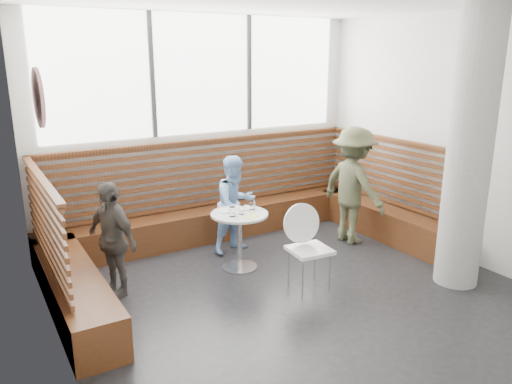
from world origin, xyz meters
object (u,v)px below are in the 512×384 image
concrete_column (469,151)px  adult_man (353,185)px  child_left (112,239)px  cafe_chair (306,240)px  child_back (235,204)px  cafe_table (240,229)px

concrete_column → adult_man: size_ratio=1.90×
concrete_column → child_left: concrete_column is taller
cafe_chair → child_left: child_left is taller
child_back → child_left: size_ratio=1.02×
concrete_column → cafe_chair: (-1.64, 0.82, -1.02)m
child_back → child_left: (-1.81, -0.45, -0.01)m
cafe_table → cafe_chair: cafe_chair is taller
cafe_table → child_back: child_back is taller
cafe_table → child_left: 1.58m
adult_man → concrete_column: bearing=-179.2°
cafe_chair → child_left: size_ratio=0.74×
child_back → concrete_column: bearing=-62.2°
cafe_chair → child_back: bearing=101.6°
concrete_column → cafe_chair: size_ratio=3.26×
adult_man → child_left: (-3.44, 0.08, -0.18)m
concrete_column → cafe_chair: concrete_column is taller
cafe_chair → child_back: 1.41m
cafe_table → adult_man: size_ratio=0.44×
cafe_table → child_left: size_ratio=0.56×
cafe_chair → concrete_column: bearing=-21.8°
cafe_table → cafe_chair: (0.41, -0.85, 0.05)m
cafe_chair → child_left: (-1.98, 0.95, 0.08)m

